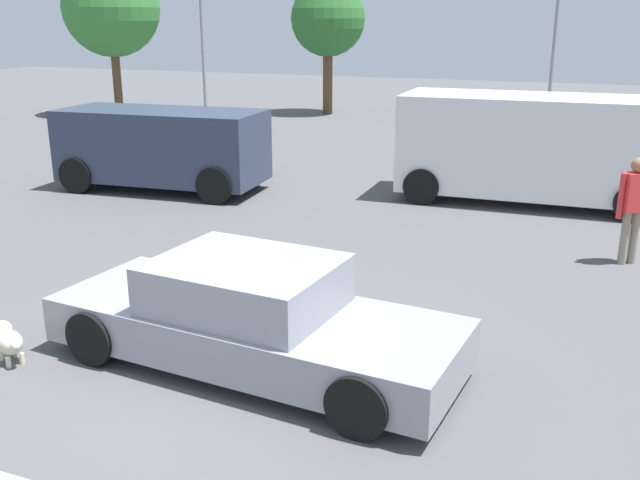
# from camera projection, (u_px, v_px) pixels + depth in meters

# --- Properties ---
(ground_plane) EXTENTS (80.00, 80.00, 0.00)m
(ground_plane) POSITION_uv_depth(u_px,v_px,m) (232.00, 366.00, 8.08)
(ground_plane) COLOR #515154
(sedan_foreground) EXTENTS (4.83, 2.19, 1.22)m
(sedan_foreground) POSITION_uv_depth(u_px,v_px,m) (252.00, 318.00, 8.00)
(sedan_foreground) COLOR gray
(sedan_foreground) RESTS_ON ground_plane
(dog) EXTENTS (0.58, 0.43, 0.43)m
(dog) POSITION_uv_depth(u_px,v_px,m) (8.00, 340.00, 8.15)
(dog) COLOR beige
(dog) RESTS_ON ground_plane
(van_white) EXTENTS (5.40, 2.33, 2.24)m
(van_white) POSITION_uv_depth(u_px,v_px,m) (530.00, 146.00, 14.98)
(van_white) COLOR white
(van_white) RESTS_ON ground_plane
(suv_dark) EXTENTS (4.73, 2.34, 1.81)m
(suv_dark) POSITION_uv_depth(u_px,v_px,m) (163.00, 146.00, 16.15)
(suv_dark) COLOR #2D384C
(suv_dark) RESTS_ON ground_plane
(pedestrian) EXTENTS (0.49, 0.42, 1.72)m
(pedestrian) POSITION_uv_depth(u_px,v_px,m) (634.00, 201.00, 11.17)
(pedestrian) COLOR gray
(pedestrian) RESTS_ON ground_plane
(light_post_near) EXTENTS (0.44, 0.44, 5.90)m
(light_post_near) POSITION_uv_depth(u_px,v_px,m) (557.00, 10.00, 25.52)
(light_post_near) COLOR gray
(light_post_near) RESTS_ON ground_plane
(tree_back_left) EXTENTS (2.96, 2.96, 5.24)m
(tree_back_left) POSITION_uv_depth(u_px,v_px,m) (328.00, 19.00, 28.30)
(tree_back_left) COLOR brown
(tree_back_left) RESTS_ON ground_plane
(tree_back_right) EXTENTS (3.78, 3.78, 6.05)m
(tree_back_right) POSITION_uv_depth(u_px,v_px,m) (111.00, 8.00, 27.88)
(tree_back_right) COLOR brown
(tree_back_right) RESTS_ON ground_plane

